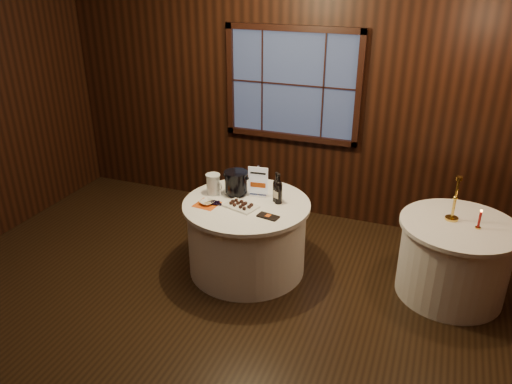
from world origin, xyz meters
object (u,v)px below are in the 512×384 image
at_px(red_candle, 479,221).
at_px(main_table, 247,236).
at_px(port_bottle_right, 278,191).
at_px(cracker_bowl, 207,203).
at_px(sign_stand, 258,186).
at_px(port_bottle_left, 277,189).
at_px(brass_candlestick, 454,204).
at_px(grape_bunch, 216,203).
at_px(ice_bucket, 236,183).
at_px(chocolate_plate, 241,205).
at_px(chocolate_box, 268,216).
at_px(glass_pitcher, 213,184).
at_px(side_table, 453,259).

bearing_deg(red_candle, main_table, -172.98).
height_order(port_bottle_right, cracker_bowl, port_bottle_right).
xyz_separation_m(sign_stand, port_bottle_left, (0.22, -0.05, 0.02)).
height_order(sign_stand, brass_candlestick, brass_candlestick).
relative_size(port_bottle_right, grape_bunch, 1.76).
height_order(ice_bucket, chocolate_plate, ice_bucket).
relative_size(chocolate_box, brass_candlestick, 0.46).
bearing_deg(ice_bucket, brass_candlestick, 5.69).
xyz_separation_m(port_bottle_right, brass_candlestick, (1.63, 0.25, 0.02)).
bearing_deg(brass_candlestick, glass_pitcher, -173.21).
bearing_deg(chocolate_box, ice_bucket, 153.39).
distance_m(main_table, chocolate_plate, 0.41).
bearing_deg(ice_bucket, main_table, -40.57).
distance_m(chocolate_box, brass_candlestick, 1.72).
height_order(side_table, port_bottle_right, port_bottle_right).
relative_size(side_table, ice_bucket, 4.28).
distance_m(port_bottle_right, chocolate_box, 0.35).
bearing_deg(port_bottle_right, sign_stand, -177.20).
bearing_deg(chocolate_plate, glass_pitcher, 154.15).
bearing_deg(grape_bunch, port_bottle_right, 24.60).
bearing_deg(port_bottle_left, ice_bucket, 167.45).
bearing_deg(ice_bucket, port_bottle_left, -0.23).
bearing_deg(brass_candlestick, red_candle, -22.45).
height_order(sign_stand, red_candle, sign_stand).
bearing_deg(glass_pitcher, chocolate_box, -3.65).
xyz_separation_m(side_table, red_candle, (0.15, -0.04, 0.46)).
distance_m(ice_bucket, glass_pitcher, 0.24).
distance_m(grape_bunch, glass_pitcher, 0.28).
height_order(cracker_bowl, brass_candlestick, brass_candlestick).
distance_m(grape_bunch, red_candle, 2.45).
xyz_separation_m(grape_bunch, brass_candlestick, (2.19, 0.50, 0.14)).
bearing_deg(cracker_bowl, brass_candlestick, 13.11).
bearing_deg(sign_stand, side_table, -3.67).
xyz_separation_m(glass_pitcher, cracker_bowl, (0.05, -0.25, -0.09)).
xyz_separation_m(port_bottle_left, ice_bucket, (-0.44, 0.00, -0.00)).
bearing_deg(grape_bunch, port_bottle_left, 28.90).
relative_size(glass_pitcher, cracker_bowl, 1.56).
bearing_deg(brass_candlestick, sign_stand, -175.17).
height_order(main_table, chocolate_plate, chocolate_plate).
bearing_deg(sign_stand, red_candle, -4.85).
bearing_deg(cracker_bowl, ice_bucket, 60.84).
relative_size(port_bottle_left, chocolate_box, 1.54).
distance_m(side_table, sign_stand, 2.02).
relative_size(port_bottle_right, chocolate_box, 1.55).
height_order(side_table, grape_bunch, grape_bunch).
bearing_deg(ice_bucket, red_candle, 2.84).
height_order(port_bottle_right, red_candle, port_bottle_right).
bearing_deg(port_bottle_left, chocolate_plate, -150.49).
bearing_deg(port_bottle_right, red_candle, 26.90).
height_order(port_bottle_right, ice_bucket, port_bottle_right).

